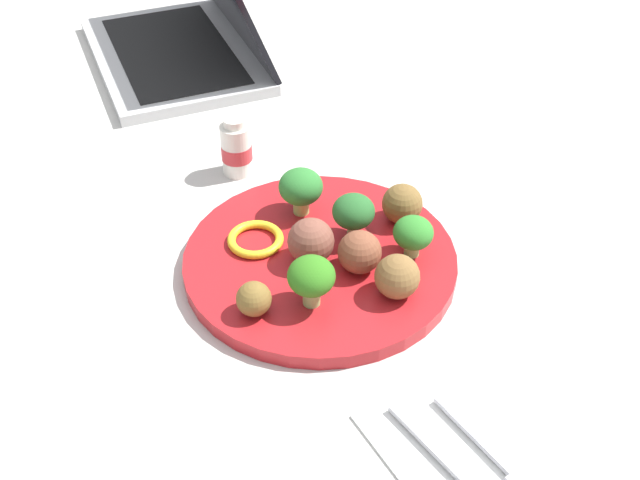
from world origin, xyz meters
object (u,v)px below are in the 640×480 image
napkin (470,459)px  meatball_back_left (254,299)px  broccoli_floret_front_right (311,277)px  meatball_center (397,277)px  yogurt_bottle (236,148)px  pepper_ring_front_right (256,239)px  meatball_back_right (360,252)px  broccoli_floret_back_right (354,212)px  knife (459,471)px  broccoli_floret_far_rim (413,234)px  laptop (186,34)px  meatball_far_rim (313,243)px  broccoli_floret_center (301,188)px  meatball_near_rim (403,204)px  fork (495,452)px  plate (320,261)px

napkin → meatball_back_left: bearing=-163.5°
broccoli_floret_front_right → meatball_center: bearing=65.7°
yogurt_bottle → pepper_ring_front_right: bearing=-21.9°
meatball_back_right → broccoli_floret_back_right: bearing=151.7°
meatball_back_right → knife: size_ratio=0.30×
pepper_ring_front_right → napkin: pepper_ring_front_right is taller
broccoli_floret_far_rim → meatball_back_right: bearing=-101.1°
napkin → laptop: bearing=170.7°
broccoli_floret_front_right → napkin: 0.21m
meatball_far_rim → meatball_center: 0.09m
broccoli_floret_front_right → laptop: bearing=165.7°
broccoli_floret_center → knife: broccoli_floret_center is taller
broccoli_floret_front_right → meatball_near_rim: broccoli_floret_front_right is taller
meatball_center → fork: bearing=-12.6°
pepper_ring_front_right → yogurt_bottle: yogurt_bottle is taller
broccoli_floret_center → meatball_center: 0.16m
meatball_back_right → meatball_back_left: bearing=-92.4°
yogurt_bottle → laptop: laptop is taller
broccoli_floret_back_right → meatball_back_left: 0.15m
broccoli_floret_back_right → meatball_back_left: broccoli_floret_back_right is taller
meatball_back_right → meatball_center: bearing=10.4°
meatball_center → broccoli_floret_front_right: bearing=-114.3°
broccoli_floret_back_right → plate: bearing=-82.7°
broccoli_floret_front_right → broccoli_floret_far_rim: bearing=91.6°
meatball_near_rim → yogurt_bottle: yogurt_bottle is taller
meatball_center → pepper_ring_front_right: (-0.14, -0.07, -0.02)m
meatball_center → yogurt_bottle: (-0.29, -0.02, -0.00)m
meatball_far_rim → meatball_near_rim: meatball_far_rim is taller
plate → yogurt_bottle: yogurt_bottle is taller
plate → fork: 0.27m
broccoli_floret_back_right → napkin: (0.27, -0.07, -0.05)m
meatball_far_rim → meatball_center: meatball_far_rim is taller
pepper_ring_front_right → meatball_far_rim: bearing=30.5°
meatball_back_left → meatball_center: size_ratio=0.77×
meatball_near_rim → broccoli_floret_back_right: bearing=-96.3°
yogurt_bottle → plate: bearing=-3.8°
meatball_back_left → meatball_far_rim: 0.09m
plate → yogurt_bottle: 0.20m
knife → laptop: (-0.77, 0.14, 0.03)m
broccoli_floret_front_right → knife: broccoli_floret_front_right is taller
plate → pepper_ring_front_right: 0.07m
meatball_center → meatball_back_right: bearing=-169.6°
broccoli_floret_far_rim → meatball_back_left: broccoli_floret_far_rim is taller
broccoli_floret_far_rim → meatball_near_rim: size_ratio=1.03×
fork → napkin: bearing=-115.8°
broccoli_floret_far_rim → meatball_far_rim: meatball_far_rim is taller
broccoli_floret_far_rim → broccoli_floret_back_right: bearing=-149.0°
broccoli_floret_front_right → laptop: (-0.55, 0.14, -0.01)m
broccoli_floret_back_right → meatball_far_rim: bearing=-80.2°
meatball_back_right → meatball_center: (0.05, 0.01, -0.00)m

